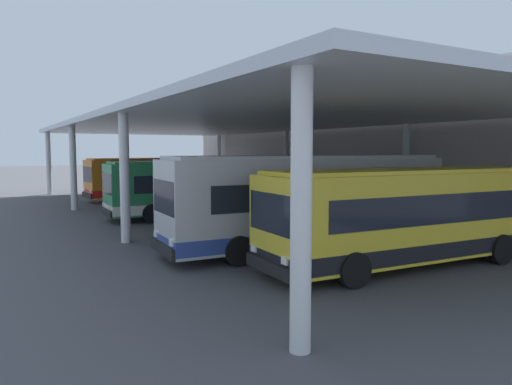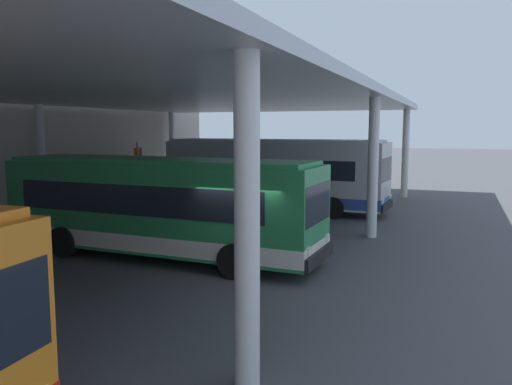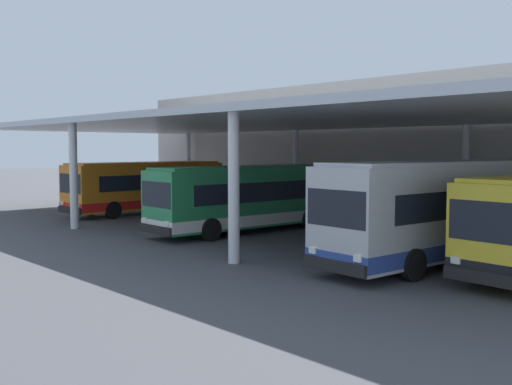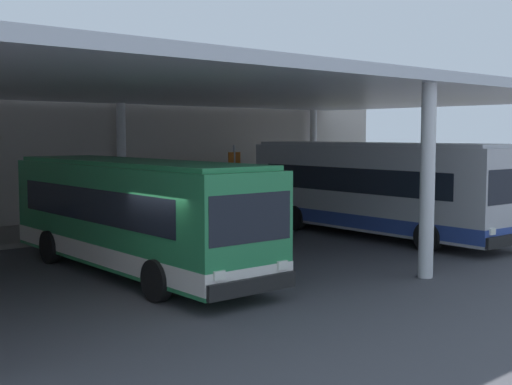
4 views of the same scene
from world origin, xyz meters
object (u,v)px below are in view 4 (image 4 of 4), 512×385
Objects in this scene: bus_middle_bay at (374,188)px; bus_second_bay at (133,215)px; bus_far_bay at (405,186)px; banner_sign at (234,176)px.

bus_second_bay is at bearing 179.34° from bus_middle_bay.
bus_middle_bay is at bearing -0.66° from bus_second_bay.
bus_middle_bay is 1.07× the size of bus_far_bay.
bus_second_bay is 0.93× the size of bus_middle_bay.
bus_far_bay is 3.33× the size of banner_sign.
banner_sign is (10.04, 7.66, 0.32)m from bus_second_bay.
bus_far_bay is (14.24, 1.20, 0.00)m from bus_second_bay.
bus_second_bay and bus_far_bay have the same top height.
banner_sign is (-4.19, 6.46, 0.32)m from bus_far_bay.
bus_second_bay is at bearing -142.66° from banner_sign.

